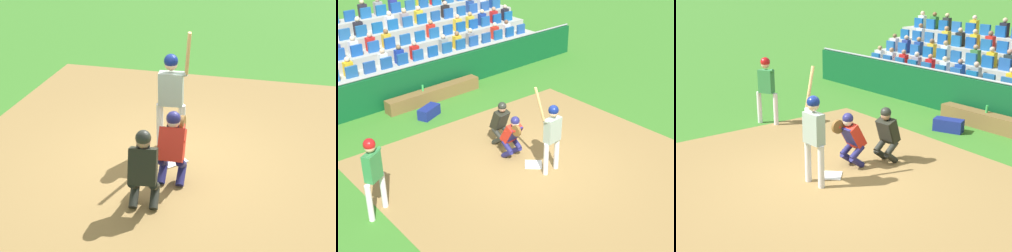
% 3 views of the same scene
% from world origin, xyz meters
% --- Properties ---
extents(ground_plane, '(160.00, 160.00, 0.00)m').
position_xyz_m(ground_plane, '(0.00, 0.00, 0.00)').
color(ground_plane, '#377526').
extents(infield_dirt_patch, '(8.34, 8.24, 0.01)m').
position_xyz_m(infield_dirt_patch, '(0.00, 0.50, 0.00)').
color(infield_dirt_patch, olive).
rests_on(infield_dirt_patch, ground_plane).
extents(home_plate_marker, '(0.62, 0.62, 0.02)m').
position_xyz_m(home_plate_marker, '(0.00, 0.00, 0.02)').
color(home_plate_marker, white).
rests_on(home_plate_marker, infield_dirt_patch).
extents(batter_at_plate, '(0.68, 0.44, 2.33)m').
position_xyz_m(batter_at_plate, '(-0.10, 0.50, 1.16)').
color(batter_at_plate, silver).
rests_on(batter_at_plate, ground_plane).
extents(catcher_crouching, '(0.46, 0.70, 1.26)m').
position_xyz_m(catcher_crouching, '(0.14, -0.65, 0.70)').
color(catcher_crouching, navy).
rests_on(catcher_crouching, ground_plane).
extents(home_plate_umpire, '(0.49, 0.49, 1.30)m').
position_xyz_m(home_plate_umpire, '(-0.16, -1.45, 0.71)').
color(home_plate_umpire, '#242620').
rests_on(home_plate_umpire, ground_plane).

